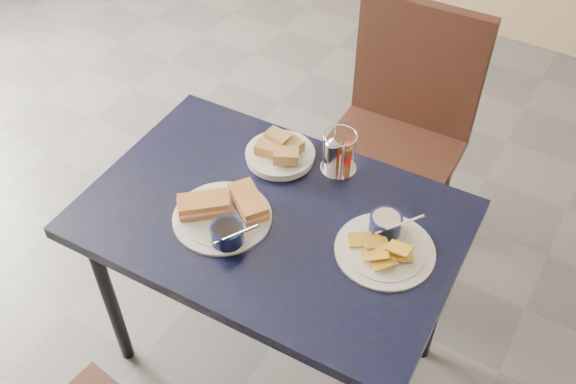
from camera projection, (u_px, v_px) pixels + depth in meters
The scene contains 7 objects.
ground at pixel (275, 342), 2.38m from camera, with size 6.00×6.00×0.00m, color #535358.
dining_table at pixel (272, 232), 1.87m from camera, with size 1.09×0.75×0.75m.
chair_far at pixel (402, 123), 2.37m from camera, with size 0.50×0.47×1.01m.
sandwich_plate at pixel (225, 214), 1.78m from camera, with size 0.30×0.28×0.12m.
plantain_plate at pixel (385, 241), 1.72m from camera, with size 0.27×0.27×0.12m.
bread_basket at pixel (280, 152), 1.96m from camera, with size 0.21×0.21×0.07m.
condiment_caddy at pixel (338, 154), 1.91m from camera, with size 0.11×0.11×0.14m.
Camera 1 is at (0.71, -1.07, 2.08)m, focal length 40.00 mm.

